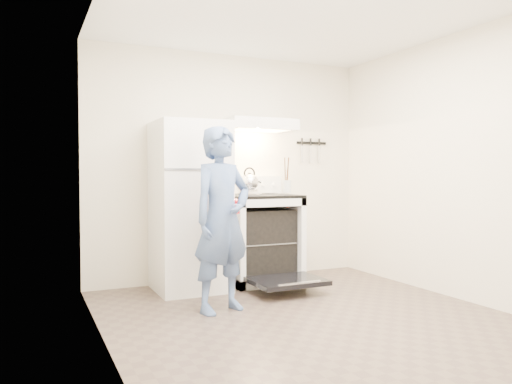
# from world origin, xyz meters

# --- Properties ---
(floor) EXTENTS (3.60, 3.60, 0.00)m
(floor) POSITION_xyz_m (0.00, 0.00, 0.00)
(floor) COLOR brown
(floor) RESTS_ON ground
(back_wall) EXTENTS (3.20, 0.02, 2.50)m
(back_wall) POSITION_xyz_m (0.00, 1.80, 1.25)
(back_wall) COLOR beige
(back_wall) RESTS_ON ground
(refrigerator) EXTENTS (0.70, 0.70, 1.70)m
(refrigerator) POSITION_xyz_m (-0.58, 1.45, 0.85)
(refrigerator) COLOR white
(refrigerator) RESTS_ON floor
(stove_body) EXTENTS (0.76, 0.65, 0.92)m
(stove_body) POSITION_xyz_m (0.23, 1.48, 0.46)
(stove_body) COLOR white
(stove_body) RESTS_ON floor
(cooktop) EXTENTS (0.76, 0.65, 0.03)m
(cooktop) POSITION_xyz_m (0.23, 1.48, 0.94)
(cooktop) COLOR black
(cooktop) RESTS_ON stove_body
(backsplash) EXTENTS (0.76, 0.07, 0.20)m
(backsplash) POSITION_xyz_m (0.23, 1.76, 1.05)
(backsplash) COLOR white
(backsplash) RESTS_ON cooktop
(oven_door) EXTENTS (0.70, 0.54, 0.04)m
(oven_door) POSITION_xyz_m (0.23, 0.88, 0.12)
(oven_door) COLOR black
(oven_door) RESTS_ON floor
(oven_rack) EXTENTS (0.60, 0.52, 0.01)m
(oven_rack) POSITION_xyz_m (0.23, 1.48, 0.44)
(oven_rack) COLOR slate
(oven_rack) RESTS_ON stove_body
(range_hood) EXTENTS (0.76, 0.50, 0.12)m
(range_hood) POSITION_xyz_m (0.23, 1.55, 1.71)
(range_hood) COLOR white
(range_hood) RESTS_ON back_wall
(knife_strip) EXTENTS (0.40, 0.02, 0.03)m
(knife_strip) POSITION_xyz_m (1.05, 1.79, 1.55)
(knife_strip) COLOR black
(knife_strip) RESTS_ON back_wall
(pizza_stone) EXTENTS (0.35, 0.35, 0.02)m
(pizza_stone) POSITION_xyz_m (0.16, 1.50, 0.45)
(pizza_stone) COLOR olive
(pizza_stone) RESTS_ON oven_rack
(tea_kettle) EXTENTS (0.24, 0.20, 0.30)m
(tea_kettle) POSITION_xyz_m (0.12, 1.54, 1.10)
(tea_kettle) COLOR silver
(tea_kettle) RESTS_ON cooktop
(utensil_jar) EXTENTS (0.10, 0.10, 0.13)m
(utensil_jar) POSITION_xyz_m (0.41, 1.23, 1.05)
(utensil_jar) COLOR silver
(utensil_jar) RESTS_ON cooktop
(person) EXTENTS (0.66, 0.54, 1.58)m
(person) POSITION_xyz_m (-0.57, 0.57, 0.79)
(person) COLOR #334C80
(person) RESTS_ON floor
(dutch_oven) EXTENTS (0.31, 0.24, 0.21)m
(dutch_oven) POSITION_xyz_m (-0.38, 0.95, 0.86)
(dutch_oven) COLOR #B90C17
(dutch_oven) RESTS_ON person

